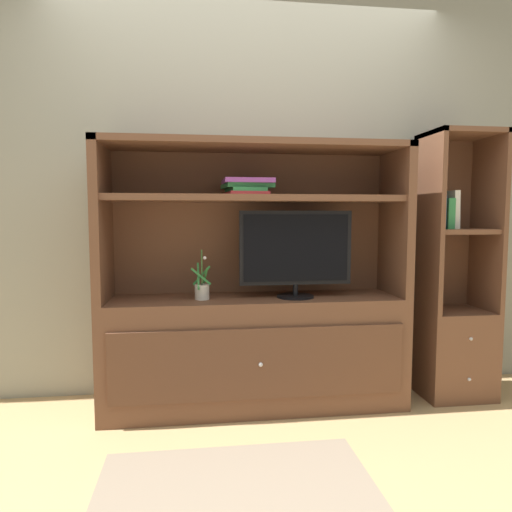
# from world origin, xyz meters

# --- Properties ---
(ground_plane) EXTENTS (8.00, 8.00, 0.00)m
(ground_plane) POSITION_xyz_m (0.00, 0.00, 0.00)
(ground_plane) COLOR tan
(painted_rear_wall) EXTENTS (6.00, 0.10, 2.80)m
(painted_rear_wall) POSITION_xyz_m (0.00, 0.75, 1.40)
(painted_rear_wall) COLOR gray
(painted_rear_wall) RESTS_ON ground_plane
(area_rug) EXTENTS (1.18, 1.01, 0.01)m
(area_rug) POSITION_xyz_m (-0.19, -0.60, 0.01)
(area_rug) COLOR gray
(area_rug) RESTS_ON ground_plane
(media_console) EXTENTS (1.78, 0.48, 1.57)m
(media_console) POSITION_xyz_m (0.00, 0.41, 0.50)
(media_console) COLOR brown
(media_console) RESTS_ON ground_plane
(tv_monitor) EXTENTS (0.67, 0.22, 0.51)m
(tv_monitor) POSITION_xyz_m (0.24, 0.36, 0.94)
(tv_monitor) COLOR black
(tv_monitor) RESTS_ON media_console
(potted_plant) EXTENTS (0.12, 0.10, 0.29)m
(potted_plant) POSITION_xyz_m (-0.31, 0.37, 0.72)
(potted_plant) COLOR beige
(potted_plant) RESTS_ON media_console
(magazine_stack) EXTENTS (0.30, 0.33, 0.09)m
(magazine_stack) POSITION_xyz_m (-0.05, 0.40, 1.31)
(magazine_stack) COLOR red
(magazine_stack) RESTS_ON media_console
(bookshelf_tall) EXTENTS (0.43, 0.38, 1.66)m
(bookshelf_tall) POSITION_xyz_m (1.28, 0.41, 0.56)
(bookshelf_tall) COLOR brown
(bookshelf_tall) RESTS_ON ground_plane
(upright_book_row) EXTENTS (0.13, 0.17, 0.24)m
(upright_book_row) POSITION_xyz_m (1.19, 0.40, 1.17)
(upright_book_row) COLOR #2D519E
(upright_book_row) RESTS_ON bookshelf_tall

